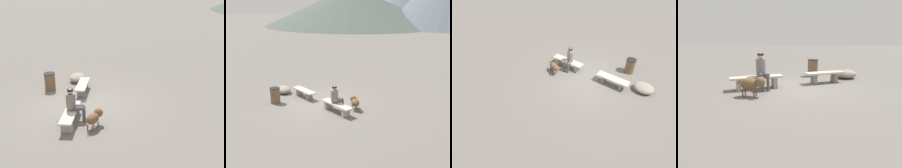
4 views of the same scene
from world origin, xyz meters
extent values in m
cube|color=slate|center=(0.00, 0.00, -0.03)|extent=(210.00, 210.00, 0.06)
cube|color=gray|center=(-1.78, -0.24, 0.19)|extent=(0.14, 0.34, 0.38)
cube|color=gray|center=(-0.84, -0.23, 0.19)|extent=(0.14, 0.34, 0.38)
cube|color=beige|center=(-1.31, -0.23, 0.42)|extent=(1.65, 0.46, 0.07)
cube|color=gray|center=(0.81, -0.20, 0.19)|extent=(0.15, 0.41, 0.39)
cube|color=gray|center=(2.08, -0.20, 0.19)|extent=(0.15, 0.41, 0.39)
cube|color=beige|center=(1.44, -0.20, 0.42)|extent=(1.83, 0.45, 0.06)
cylinder|color=slate|center=(1.28, -0.20, 0.79)|extent=(0.34, 0.34, 0.54)
sphere|color=#D8A87F|center=(1.28, -0.20, 1.16)|extent=(0.21, 0.21, 0.21)
cylinder|color=black|center=(1.28, -0.20, 1.21)|extent=(0.22, 0.22, 0.07)
cylinder|color=#4C4C56|center=(1.35, 0.03, 0.52)|extent=(0.20, 0.47, 0.15)
cylinder|color=#4C4C56|center=(1.32, 0.26, 0.26)|extent=(0.11, 0.11, 0.52)
cylinder|color=#4C4C56|center=(1.16, 0.01, 0.52)|extent=(0.20, 0.47, 0.15)
cylinder|color=#4C4C56|center=(1.13, 0.24, 0.26)|extent=(0.11, 0.11, 0.52)
ellipsoid|color=brown|center=(1.80, 0.65, 0.39)|extent=(0.66, 0.58, 0.37)
sphere|color=brown|center=(1.49, 0.82, 0.47)|extent=(0.31, 0.31, 0.31)
cylinder|color=brown|center=(1.60, 0.64, 0.10)|extent=(0.04, 0.04, 0.21)
cylinder|color=brown|center=(1.69, 0.82, 0.10)|extent=(0.04, 0.04, 0.21)
cylinder|color=brown|center=(1.91, 0.48, 0.10)|extent=(0.04, 0.04, 0.21)
cylinder|color=brown|center=(2.01, 0.66, 0.10)|extent=(0.04, 0.04, 0.21)
cylinder|color=brown|center=(2.08, 0.50, 0.45)|extent=(0.12, 0.08, 0.15)
cylinder|color=brown|center=(-1.56, -1.82, 0.39)|extent=(0.49, 0.49, 0.79)
cylinder|color=black|center=(-1.56, -1.82, 0.80)|extent=(0.52, 0.52, 0.03)
ellipsoid|color=gray|center=(-2.74, -0.74, 0.20)|extent=(1.01, 0.83, 0.41)
camera|label=1|loc=(9.66, 1.84, 4.79)|focal=42.07mm
camera|label=2|loc=(10.70, -7.78, 5.00)|focal=43.89mm
camera|label=3|loc=(-3.73, 7.09, 6.25)|focal=30.15mm
camera|label=4|loc=(2.29, 5.84, 1.59)|focal=27.61mm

